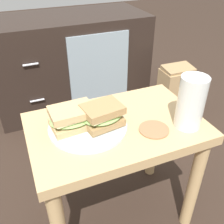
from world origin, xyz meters
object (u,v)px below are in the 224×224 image
Objects in this scene: paper_bag at (175,93)px; plate at (88,127)px; sandwich_front at (72,118)px; sandwich_back at (102,115)px; tv_cabinet at (70,62)px; coaster at (154,129)px; beer_glass at (191,103)px.

plate is at bearing -144.57° from paper_bag.
sandwich_back is (0.09, -0.03, 0.00)m from sandwich_front.
tv_cabinet is at bearing 82.09° from sandwich_back.
sandwich_back reaches higher than coaster.
tv_cabinet reaches higher than sandwich_back.
plate is 0.91m from paper_bag.
plate is at bearing 160.28° from beer_glass.
tv_cabinet is 1.08m from beer_glass.
coaster is at bearing -28.31° from sandwich_back.
tv_cabinet is 6.91× the size of sandwich_back.
coaster is 0.84m from paper_bag.
sandwich_back is 0.27m from beer_glass.
beer_glass is 1.79× the size of coaster.
beer_glass reaches higher than sandwich_back.
sandwich_back is at bearing -97.91° from tv_cabinet.
tv_cabinet is at bearing 90.59° from coaster.
beer_glass reaches higher than sandwich_front.
sandwich_back is 0.40× the size of paper_bag.
plate is 1.77× the size of sandwich_back.
beer_glass is 0.49× the size of paper_bag.
sandwich_front is 0.25m from coaster.
paper_bag is (0.53, -0.43, -0.12)m from tv_cabinet.
sandwich_back is (-0.13, -0.95, 0.22)m from tv_cabinet.
beer_glass is (0.25, -0.09, 0.03)m from sandwich_back.
coaster is at bearing -25.71° from plate.
sandwich_back is at bearing 151.69° from coaster.
sandwich_back reaches higher than sandwich_front.
sandwich_back is 0.82× the size of beer_glass.
sandwich_front is at bearing 155.96° from coaster.
sandwich_front is at bearing -146.88° from paper_bag.
beer_glass is at bearing -123.94° from paper_bag.
coaster is 0.27× the size of paper_bag.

